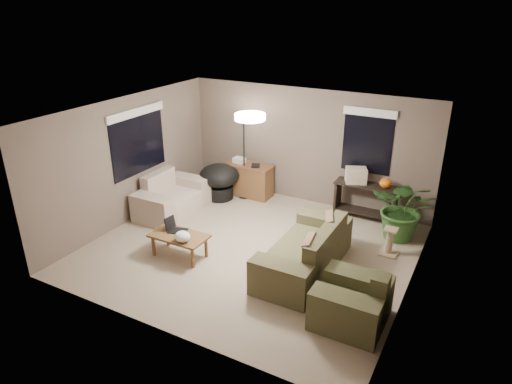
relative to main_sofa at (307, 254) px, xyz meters
The scene contains 20 objects.
room_shell 1.50m from the main_sofa, behind, with size 5.50×5.50×5.50m.
main_sofa is the anchor object (origin of this frame).
throw_pillows 0.44m from the main_sofa, ahead, with size 0.38×1.39×0.47m.
loveseat 3.45m from the main_sofa, 167.98° to the left, with size 0.90×1.60×0.85m.
armchair 1.41m from the main_sofa, 40.66° to the right, with size 0.95×1.00×0.85m.
coffee_table 2.22m from the main_sofa, 162.88° to the right, with size 1.00×0.55×0.42m.
laptop 2.36m from the main_sofa, 166.42° to the right, with size 0.40×0.33×0.24m.
plastic_bag 2.09m from the main_sofa, 157.31° to the right, with size 0.27×0.24×0.19m, color white.
desk 3.29m from the main_sofa, 136.08° to the left, with size 1.10×0.50×0.75m.
desk_papers 3.43m from the main_sofa, 138.03° to the left, with size 0.71×0.30×0.12m.
console_table 2.39m from the main_sofa, 82.46° to the left, with size 1.30×0.40×0.75m.
pumpkin 2.52m from the main_sofa, 74.35° to the left, with size 0.24×0.24×0.19m, color orange.
cardboard_box 2.45m from the main_sofa, 88.46° to the left, with size 0.41×0.30×0.30m, color beige.
papasan_chair 3.40m from the main_sofa, 147.60° to the left, with size 0.99×0.99×0.80m.
floor_lamp 3.47m from the main_sofa, 138.42° to the left, with size 0.32×0.32×1.91m.
ceiling_fixture 2.44m from the main_sofa, behind, with size 0.50×0.50×0.10m, color white.
houseplant 2.20m from the main_sofa, 58.05° to the left, with size 1.11×1.23×0.96m, color #2D5923.
cat_scratching_post 1.60m from the main_sofa, 46.92° to the left, with size 0.32×0.32×0.50m.
window_left 4.17m from the main_sofa, behind, with size 0.05×1.56×1.33m.
window_back 3.03m from the main_sofa, 86.56° to the left, with size 1.06×0.05×1.33m.
Camera 1 is at (3.51, -6.29, 4.21)m, focal length 32.00 mm.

